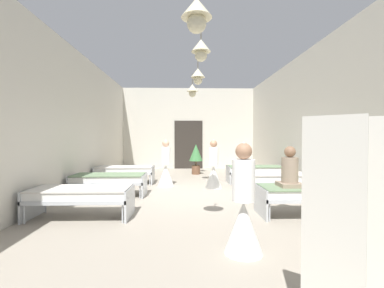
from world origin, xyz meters
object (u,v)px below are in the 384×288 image
at_px(bed_right_row_0, 307,193).
at_px(potted_plant, 196,155).
at_px(bed_left_row_2, 125,170).
at_px(patient_seated_primary, 290,172).
at_px(bed_left_row_0, 81,195).
at_px(nurse_near_aisle, 166,169).
at_px(bed_right_row_2, 255,170).
at_px(nurse_mid_aisle, 243,214).
at_px(bed_left_row_1, 109,179).
at_px(bed_right_row_1, 274,179).
at_px(nurse_far_aisle, 214,171).

height_order(bed_right_row_0, potted_plant, potted_plant).
relative_size(bed_left_row_2, patient_seated_primary, 2.38).
xyz_separation_m(bed_left_row_0, nurse_near_aisle, (1.40, 3.28, 0.09)).
bearing_deg(bed_left_row_2, bed_right_row_2, 0.00).
bearing_deg(nurse_mid_aisle, bed_left_row_1, 60.57).
bearing_deg(nurse_near_aisle, bed_left_row_2, 156.34).
relative_size(bed_right_row_1, bed_left_row_2, 1.00).
bearing_deg(bed_left_row_1, patient_seated_primary, -24.90).
bearing_deg(nurse_near_aisle, bed_left_row_0, -116.31).
distance_m(nurse_near_aisle, potted_plant, 2.93).
bearing_deg(bed_right_row_0, bed_left_row_2, 139.32).
bearing_deg(bed_right_row_0, patient_seated_primary, 178.22).
relative_size(bed_left_row_0, nurse_far_aisle, 1.28).
xyz_separation_m(bed_right_row_1, nurse_far_aisle, (-1.53, 1.01, 0.09)).
relative_size(nurse_near_aisle, potted_plant, 1.17).
bearing_deg(bed_right_row_2, nurse_near_aisle, -170.15).
bearing_deg(bed_left_row_0, bed_left_row_2, 90.00).
bearing_deg(bed_right_row_0, bed_right_row_1, 90.00).
bearing_deg(nurse_near_aisle, potted_plant, 64.95).
height_order(bed_left_row_2, nurse_near_aisle, nurse_near_aisle).
bearing_deg(bed_left_row_1, bed_right_row_0, -23.26).
bearing_deg(nurse_far_aisle, nurse_near_aisle, 95.60).
distance_m(bed_right_row_2, nurse_far_aisle, 1.78).
relative_size(bed_left_row_0, nurse_near_aisle, 1.28).
bearing_deg(bed_right_row_2, potted_plant, 131.51).
bearing_deg(bed_right_row_0, bed_right_row_2, 90.00).
distance_m(nurse_far_aisle, patient_seated_primary, 3.15).
bearing_deg(bed_left_row_0, potted_plant, 67.41).
distance_m(bed_right_row_0, bed_left_row_2, 5.83).
relative_size(bed_right_row_2, nurse_mid_aisle, 1.28).
xyz_separation_m(nurse_near_aisle, patient_seated_primary, (2.67, -3.27, 0.34)).
distance_m(bed_right_row_1, nurse_mid_aisle, 3.92).
relative_size(bed_right_row_0, nurse_far_aisle, 1.28).
distance_m(bed_left_row_2, nurse_near_aisle, 1.50).
bearing_deg(nurse_mid_aisle, bed_left_row_0, 81.76).
bearing_deg(bed_left_row_0, nurse_far_aisle, 45.20).
relative_size(bed_left_row_0, nurse_mid_aisle, 1.28).
xyz_separation_m(patient_seated_primary, potted_plant, (-1.58, 5.97, -0.07)).
bearing_deg(bed_left_row_0, bed_left_row_1, 90.00).
distance_m(bed_left_row_1, bed_right_row_2, 4.81).
distance_m(bed_left_row_0, bed_left_row_1, 1.90).
height_order(bed_right_row_1, patient_seated_primary, patient_seated_primary).
distance_m(nurse_mid_aisle, potted_plant, 7.65).
distance_m(nurse_near_aisle, nurse_mid_aisle, 5.12).
bearing_deg(potted_plant, bed_right_row_2, -48.49).
distance_m(bed_left_row_0, bed_left_row_2, 3.80).
relative_size(bed_left_row_2, nurse_far_aisle, 1.28).
relative_size(bed_left_row_0, potted_plant, 1.49).
bearing_deg(bed_right_row_1, bed_left_row_2, 156.74).
relative_size(bed_right_row_0, patient_seated_primary, 2.38).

